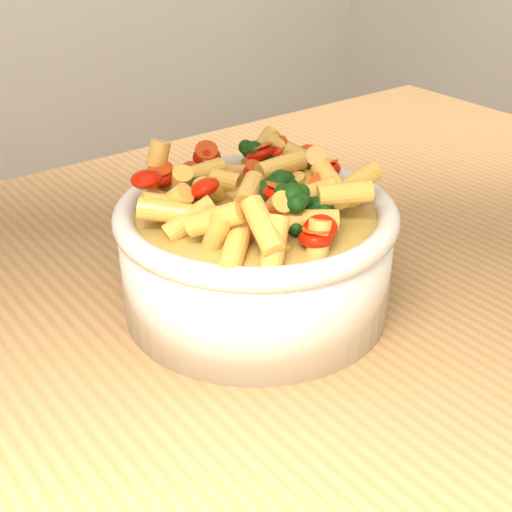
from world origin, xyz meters
TOP-DOWN VIEW (x-y plane):
  - table at (0.00, 0.00)m, footprint 1.20×0.80m
  - serving_bowl at (-0.01, 0.01)m, footprint 0.22×0.22m
  - pasta_salad at (-0.01, 0.01)m, footprint 0.17×0.17m

SIDE VIEW (x-z plane):
  - table at x=0.00m, z-range 0.35..1.25m
  - serving_bowl at x=-0.01m, z-range 0.90..1.00m
  - pasta_salad at x=-0.01m, z-range 0.99..1.03m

